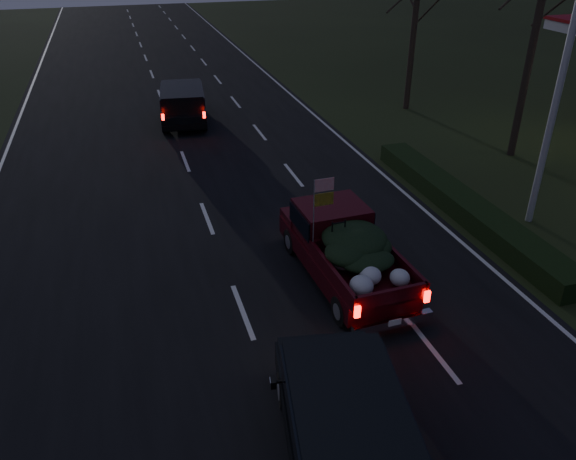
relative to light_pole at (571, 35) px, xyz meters
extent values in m
plane|color=black|center=(-9.50, -2.00, -5.48)|extent=(120.00, 120.00, 0.00)
cube|color=black|center=(-9.50, -2.00, -5.47)|extent=(14.00, 120.00, 0.02)
cube|color=black|center=(-1.70, 1.00, -5.18)|extent=(1.00, 10.00, 0.60)
cylinder|color=silver|center=(0.00, 0.00, -0.98)|extent=(0.20, 0.20, 9.00)
cylinder|color=black|center=(3.00, 5.00, -1.23)|extent=(0.28, 0.28, 8.50)
cylinder|color=black|center=(2.00, 12.00, -1.98)|extent=(0.28, 0.28, 7.00)
cube|color=#3F080F|center=(-6.69, -1.27, -4.92)|extent=(2.06, 4.74, 0.51)
cube|color=#3F080F|center=(-6.72, -0.43, -4.22)|extent=(1.79, 1.56, 0.84)
cube|color=black|center=(-6.72, -0.43, -4.13)|extent=(1.88, 1.47, 0.51)
cube|color=#3F080F|center=(-6.64, -2.48, -4.64)|extent=(1.83, 2.68, 0.06)
ellipsoid|color=black|center=(-6.61, -2.01, -4.22)|extent=(1.56, 1.74, 0.56)
cylinder|color=gray|center=(-7.53, -1.30, -3.57)|extent=(0.03, 0.03, 1.87)
cube|color=red|center=(-7.28, -1.29, -2.79)|extent=(0.49, 0.04, 0.32)
cube|color=gold|center=(-7.28, -1.29, -3.17)|extent=(0.49, 0.04, 0.32)
cube|color=black|center=(-8.85, 13.04, -4.89)|extent=(2.41, 4.76, 0.57)
cube|color=black|center=(-8.88, 12.81, -4.24)|extent=(2.16, 3.52, 0.76)
cube|color=black|center=(-8.88, 12.81, -4.16)|extent=(2.24, 3.44, 0.46)
cube|color=black|center=(-8.81, -6.61, -4.91)|extent=(2.61, 4.71, 0.56)
cube|color=black|center=(-8.85, -6.83, -4.27)|extent=(2.29, 3.51, 0.74)
cube|color=black|center=(-8.85, -6.83, -4.20)|extent=(2.36, 3.43, 0.45)
cube|color=black|center=(-9.72, -5.55, -4.39)|extent=(0.13, 0.22, 0.15)
camera|label=1|loc=(-11.58, -12.55, 2.55)|focal=35.00mm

